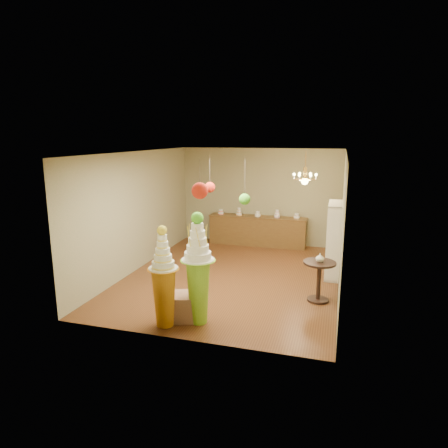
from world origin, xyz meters
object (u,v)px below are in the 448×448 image
(pedestal_orange, at_px, (164,288))
(round_table, at_px, (319,276))
(pedestal_green, at_px, (198,278))
(sideboard, at_px, (257,230))

(pedestal_orange, distance_m, round_table, 3.23)
(pedestal_green, bearing_deg, sideboard, 90.43)
(pedestal_green, height_order, sideboard, pedestal_green)
(pedestal_orange, relative_size, round_table, 2.18)
(pedestal_green, distance_m, pedestal_orange, 0.64)
(pedestal_orange, distance_m, sideboard, 5.85)
(pedestal_green, xyz_separation_m, pedestal_orange, (-0.55, -0.28, -0.16))
(pedestal_green, relative_size, round_table, 2.44)
(sideboard, distance_m, round_table, 4.45)
(pedestal_green, bearing_deg, pedestal_orange, -152.89)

